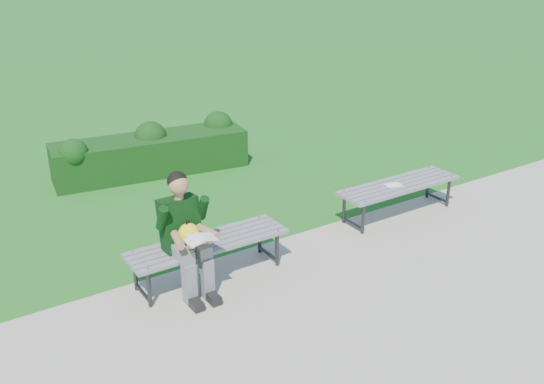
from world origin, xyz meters
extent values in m
plane|color=#247C23|center=(0.00, 0.00, 0.00)|extent=(80.00, 80.00, 0.00)
cube|color=beige|center=(0.00, -1.75, 0.01)|extent=(30.00, 3.50, 0.02)
cube|color=#18370E|center=(-0.06, 3.11, 0.30)|extent=(3.13, 1.16, 0.60)
sphere|color=#18370E|center=(-1.28, 3.06, 0.57)|extent=(0.49, 0.49, 0.44)
sphere|color=#18370E|center=(-0.02, 3.16, 0.57)|extent=(0.58, 0.58, 0.52)
sphere|color=#18370E|center=(1.19, 3.14, 0.57)|extent=(0.56, 0.56, 0.49)
cube|color=slate|center=(-0.82, -0.54, 0.45)|extent=(1.80, 0.08, 0.04)
cube|color=slate|center=(-0.82, -0.44, 0.45)|extent=(1.80, 0.08, 0.04)
cube|color=slate|center=(-0.82, -0.34, 0.45)|extent=(1.80, 0.08, 0.04)
cube|color=slate|center=(-0.82, -0.23, 0.45)|extent=(1.80, 0.08, 0.04)
cube|color=slate|center=(-0.82, -0.13, 0.45)|extent=(1.80, 0.09, 0.04)
cylinder|color=#2D2D30|center=(-1.60, -0.53, 0.23)|extent=(0.04, 0.04, 0.41)
cylinder|color=#2D2D30|center=(-1.60, -0.15, 0.23)|extent=(0.04, 0.04, 0.41)
cylinder|color=#2D2D30|center=(-1.60, -0.34, 0.41)|extent=(0.04, 0.42, 0.04)
cylinder|color=#2D2D30|center=(-1.60, -0.34, 0.08)|extent=(0.04, 0.42, 0.04)
cylinder|color=gray|center=(-1.60, -0.54, 0.47)|extent=(0.02, 0.02, 0.01)
cylinder|color=gray|center=(-1.60, -0.13, 0.47)|extent=(0.02, 0.02, 0.01)
cylinder|color=#2D2D30|center=(-0.04, -0.53, 0.23)|extent=(0.04, 0.04, 0.41)
cylinder|color=#2D2D30|center=(-0.04, -0.15, 0.23)|extent=(0.04, 0.04, 0.41)
cylinder|color=#2D2D30|center=(-0.04, -0.34, 0.41)|extent=(0.04, 0.42, 0.04)
cylinder|color=#2D2D30|center=(-0.04, -0.34, 0.08)|extent=(0.04, 0.42, 0.04)
cylinder|color=gray|center=(-0.04, -0.54, 0.47)|extent=(0.02, 0.02, 0.01)
cylinder|color=gray|center=(-0.04, -0.13, 0.47)|extent=(0.02, 0.02, 0.01)
cube|color=slate|center=(2.10, -0.46, 0.45)|extent=(1.80, 0.08, 0.04)
cube|color=slate|center=(2.10, -0.36, 0.45)|extent=(1.80, 0.08, 0.04)
cube|color=slate|center=(2.10, -0.25, 0.45)|extent=(1.80, 0.08, 0.04)
cube|color=slate|center=(2.10, -0.15, 0.45)|extent=(1.80, 0.09, 0.04)
cube|color=slate|center=(2.10, -0.05, 0.45)|extent=(1.80, 0.09, 0.04)
cylinder|color=#2D2D30|center=(1.32, -0.44, 0.23)|extent=(0.04, 0.04, 0.41)
cylinder|color=#2D2D30|center=(1.32, -0.06, 0.23)|extent=(0.04, 0.04, 0.41)
cylinder|color=#2D2D30|center=(1.32, -0.25, 0.41)|extent=(0.04, 0.42, 0.04)
cylinder|color=#2D2D30|center=(1.32, -0.25, 0.08)|extent=(0.04, 0.42, 0.04)
cylinder|color=gray|center=(1.32, -0.46, 0.47)|extent=(0.02, 0.02, 0.01)
cylinder|color=gray|center=(1.32, -0.05, 0.47)|extent=(0.02, 0.02, 0.01)
cylinder|color=#2D2D30|center=(2.88, -0.44, 0.23)|extent=(0.04, 0.04, 0.41)
cylinder|color=#2D2D30|center=(2.88, -0.06, 0.23)|extent=(0.04, 0.04, 0.41)
cylinder|color=#2D2D30|center=(2.88, -0.25, 0.41)|extent=(0.04, 0.42, 0.04)
cylinder|color=#2D2D30|center=(2.88, -0.25, 0.08)|extent=(0.04, 0.42, 0.04)
cylinder|color=gray|center=(2.88, -0.46, 0.47)|extent=(0.02, 0.02, 0.01)
cylinder|color=gray|center=(2.88, -0.05, 0.47)|extent=(0.02, 0.02, 0.01)
cube|color=gray|center=(-1.22, -0.50, 0.54)|extent=(0.14, 0.42, 0.13)
cube|color=gray|center=(-1.02, -0.50, 0.54)|extent=(0.14, 0.42, 0.13)
cube|color=gray|center=(-1.22, -0.68, 0.24)|extent=(0.12, 0.13, 0.45)
cube|color=gray|center=(-1.02, -0.68, 0.24)|extent=(0.12, 0.13, 0.45)
cube|color=black|center=(-1.22, -0.78, 0.07)|extent=(0.11, 0.26, 0.09)
cube|color=black|center=(-1.02, -0.78, 0.07)|extent=(0.11, 0.26, 0.09)
cube|color=black|center=(-1.12, -0.30, 0.75)|extent=(0.40, 0.30, 0.59)
cylinder|color=#A8744E|center=(-1.12, -0.32, 1.07)|extent=(0.10, 0.10, 0.08)
sphere|color=#A8744E|center=(-1.12, -0.34, 1.20)|extent=(0.21, 0.21, 0.21)
sphere|color=black|center=(-1.12, -0.31, 1.23)|extent=(0.21, 0.21, 0.21)
cylinder|color=black|center=(-1.35, -0.40, 0.91)|extent=(0.10, 0.21, 0.30)
cylinder|color=black|center=(-0.89, -0.40, 0.91)|extent=(0.10, 0.21, 0.30)
cylinder|color=#A8744E|center=(-1.29, -0.62, 0.74)|extent=(0.14, 0.31, 0.08)
cylinder|color=#A8744E|center=(-0.95, -0.62, 0.74)|extent=(0.14, 0.31, 0.08)
sphere|color=#A8744E|center=(-1.22, -0.78, 0.74)|extent=(0.09, 0.09, 0.09)
sphere|color=#A8744E|center=(-1.02, -0.78, 0.74)|extent=(0.09, 0.09, 0.09)
sphere|color=yellow|center=(-1.12, -0.52, 0.72)|extent=(0.22, 0.22, 0.22)
cone|color=orange|center=(-1.12, -0.63, 0.71)|extent=(0.06, 0.06, 0.06)
cone|color=black|center=(-1.13, -0.51, 0.85)|extent=(0.03, 0.04, 0.07)
cone|color=black|center=(-1.10, -0.50, 0.85)|extent=(0.03, 0.04, 0.06)
sphere|color=white|center=(-1.16, -0.62, 0.75)|extent=(0.04, 0.04, 0.04)
sphere|color=white|center=(-1.07, -0.62, 0.75)|extent=(0.04, 0.04, 0.04)
cube|color=white|center=(-1.19, -0.80, 0.79)|extent=(0.15, 0.20, 0.05)
cube|color=white|center=(-1.04, -0.80, 0.79)|extent=(0.15, 0.20, 0.05)
cube|color=white|center=(2.00, -0.25, 0.47)|extent=(0.25, 0.21, 0.01)
camera|label=1|loc=(-3.42, -5.63, 3.53)|focal=40.00mm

